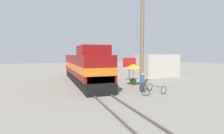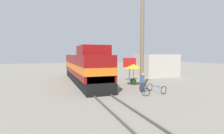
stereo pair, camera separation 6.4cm
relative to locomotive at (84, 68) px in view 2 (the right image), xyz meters
The scene contains 12 objects.
ground_plane 4.43m from the locomotive, 90.00° to the right, with size 120.00×120.00×0.00m, color slate.
rail_near 4.46m from the locomotive, 100.15° to the right, with size 0.08×37.94×0.15m, color #4C4742.
rail_far 4.46m from the locomotive, 79.85° to the right, with size 0.08×37.94×0.15m, color #4C4742.
locomotive is the anchor object (origin of this frame).
utility_pole 8.84m from the locomotive, 57.64° to the right, with size 1.80×0.36×11.03m.
vendor_umbrella 6.26m from the locomotive, 39.15° to the right, with size 2.08×2.08×2.43m.
billboard_sign 6.07m from the locomotive, ahead, with size 1.89×0.12×3.08m.
shrub_cluster 6.31m from the locomotive, 33.18° to the right, with size 0.74×0.74×0.74m, color #2D722D.
person_bystander 8.49m from the locomotive, 61.30° to the right, with size 0.34×0.34×1.79m.
bicycle 9.66m from the locomotive, 57.15° to the right, with size 1.14×1.85×0.73m.
bicycle_spare 9.12m from the locomotive, 64.79° to the right, with size 1.35×1.93×0.72m.
building_block_distant 12.60m from the locomotive, 12.31° to the left, with size 5.75×4.80×3.56m, color #B7B2A3.
Camera 2 is at (-4.13, -17.66, 3.49)m, focal length 28.00 mm.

